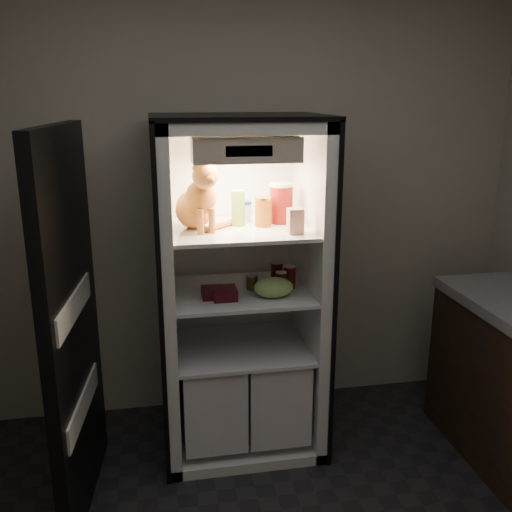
{
  "coord_description": "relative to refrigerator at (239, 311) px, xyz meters",
  "views": [
    {
      "loc": [
        -0.45,
        -1.6,
        1.97
      ],
      "look_at": [
        0.09,
        1.32,
        1.13
      ],
      "focal_mm": 40.0,
      "sensor_mm": 36.0,
      "label": 1
    }
  ],
  "objects": [
    {
      "name": "room_shell",
      "position": [
        0.0,
        -1.38,
        0.83
      ],
      "size": [
        3.6,
        3.6,
        3.6
      ],
      "color": "white",
      "rests_on": "floor"
    },
    {
      "name": "refrigerator",
      "position": [
        0.0,
        0.0,
        0.0
      ],
      "size": [
        0.9,
        0.72,
        1.88
      ],
      "color": "white",
      "rests_on": "floor"
    },
    {
      "name": "fridge_door",
      "position": [
        -0.85,
        -0.4,
        0.12
      ],
      "size": [
        0.14,
        0.87,
        1.85
      ],
      "rotation": [
        0.0,
        0.0,
        -0.1
      ],
      "color": "black",
      "rests_on": "floor"
    },
    {
      "name": "tabby_cat",
      "position": [
        -0.22,
        -0.06,
        0.64
      ],
      "size": [
        0.36,
        0.39,
        0.39
      ],
      "rotation": [
        0.0,
        0.0,
        0.31
      ],
      "color": "#B86017",
      "rests_on": "refrigerator"
    },
    {
      "name": "parmesan_shaker",
      "position": [
        -0.0,
        -0.01,
        0.59
      ],
      "size": [
        0.07,
        0.07,
        0.19
      ],
      "color": "green",
      "rests_on": "refrigerator"
    },
    {
      "name": "mayo_tub",
      "position": [
        0.04,
        0.07,
        0.56
      ],
      "size": [
        0.08,
        0.08,
        0.12
      ],
      "color": "white",
      "rests_on": "refrigerator"
    },
    {
      "name": "salsa_jar",
      "position": [
        0.13,
        -0.05,
        0.58
      ],
      "size": [
        0.09,
        0.09,
        0.16
      ],
      "color": "maroon",
      "rests_on": "refrigerator"
    },
    {
      "name": "pepper_jar",
      "position": [
        0.24,
        0.02,
        0.61
      ],
      "size": [
        0.13,
        0.13,
        0.22
      ],
      "color": "maroon",
      "rests_on": "refrigerator"
    },
    {
      "name": "cream_carton",
      "position": [
        0.26,
        -0.24,
        0.56
      ],
      "size": [
        0.07,
        0.07,
        0.13
      ],
      "primitive_type": "cube",
      "color": "silver",
      "rests_on": "refrigerator"
    },
    {
      "name": "soda_can_a",
      "position": [
        0.22,
        0.01,
        0.21
      ],
      "size": [
        0.07,
        0.07,
        0.12
      ],
      "color": "black",
      "rests_on": "refrigerator"
    },
    {
      "name": "soda_can_b",
      "position": [
        0.27,
        -0.08,
        0.21
      ],
      "size": [
        0.07,
        0.07,
        0.12
      ],
      "color": "black",
      "rests_on": "refrigerator"
    },
    {
      "name": "soda_can_c",
      "position": [
        0.21,
        -0.13,
        0.2
      ],
      "size": [
        0.06,
        0.06,
        0.11
      ],
      "color": "black",
      "rests_on": "refrigerator"
    },
    {
      "name": "condiment_jar",
      "position": [
        0.06,
        -0.06,
        0.19
      ],
      "size": [
        0.06,
        0.06,
        0.09
      ],
      "color": "#503B16",
      "rests_on": "refrigerator"
    },
    {
      "name": "grape_bag",
      "position": [
        0.16,
        -0.2,
        0.2
      ],
      "size": [
        0.21,
        0.15,
        0.11
      ],
      "primitive_type": "ellipsoid",
      "color": "#81B956",
      "rests_on": "refrigerator"
    },
    {
      "name": "berry_box_left",
      "position": [
        -0.16,
        -0.16,
        0.18
      ],
      "size": [
        0.11,
        0.11,
        0.06
      ],
      "primitive_type": "cube",
      "color": "#4E0D18",
      "rests_on": "refrigerator"
    },
    {
      "name": "berry_box_right",
      "position": [
        -0.1,
        -0.19,
        0.18
      ],
      "size": [
        0.12,
        0.12,
        0.06
      ],
      "primitive_type": "cube",
      "color": "#4E0D18",
      "rests_on": "refrigerator"
    }
  ]
}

